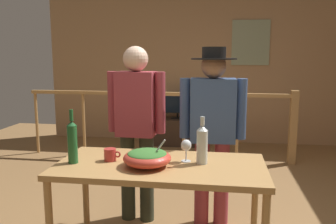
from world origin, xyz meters
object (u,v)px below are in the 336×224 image
Objects in this scene: tv_console at (177,132)px; serving_table at (161,175)px; framed_picture at (251,43)px; wine_bottle_green at (72,141)px; salad_bowl at (147,157)px; stair_railing at (197,114)px; mug_red at (110,155)px; flat_screen_tv at (177,105)px; wine_bottle_clear at (202,144)px; person_standing_right at (213,123)px; wine_glass at (186,146)px; person_standing_left at (136,121)px.

serving_table reaches higher than tv_console.
framed_picture reaches higher than wine_bottle_green.
serving_table is at bearing 41.05° from salad_bowl.
framed_picture is 2.28× the size of salad_bowl.
stair_railing is 10.33× the size of wine_bottle_green.
mug_red is (-0.06, -3.50, 0.60)m from tv_console.
mug_red is (-0.06, -3.47, 0.13)m from flat_screen_tv.
stair_railing is at bearing 94.61° from wine_bottle_clear.
person_standing_right is (0.06, 0.66, 0.02)m from wine_bottle_clear.
wine_glass is at bearing 29.88° from salad_bowl.
tv_console is 2.90m from person_standing_left.
tv_console is 2.71× the size of wine_bottle_clear.
mug_red is at bearing -108.27° from framed_picture.
salad_bowl is 0.39m from wine_bottle_clear.
flat_screen_tv is 4.57× the size of mug_red.
wine_glass is (-0.71, -3.73, -0.83)m from framed_picture.
framed_picture is 4.23m from wine_bottle_green.
salad_bowl is (0.23, -3.59, 0.62)m from tv_console.
salad_bowl is at bearing -150.12° from wine_glass.
framed_picture reaches higher than tv_console.
stair_railing is 2.44× the size of person_standing_left.
mug_red is (-0.44, -2.67, 0.15)m from stair_railing.
mug_red is (0.24, 0.09, -0.11)m from wine_bottle_green.
wine_glass is at bearing -81.96° from flat_screen_tv.
wine_glass is at bearing 6.09° from mug_red.
stair_railing is at bearing -84.92° from person_standing_right.
wine_bottle_clear is (0.28, 0.05, 0.22)m from serving_table.
framed_picture is at bearing 76.04° from salad_bowl.
mug_red is 0.70m from person_standing_left.
stair_railing is 24.36× the size of wine_glass.
flat_screen_tv is at bearing 89.07° from mug_red.
person_standing_left is (0.27, 0.78, -0.00)m from wine_bottle_green.
person_standing_right is (0.42, 0.78, 0.10)m from salad_bowl.
wine_bottle_green reaches higher than flat_screen_tv.
person_standing_right is at bearing -76.94° from tv_console.
framed_picture is at bearing 68.95° from wine_bottle_green.
wine_bottle_green is at bearing 73.75° from person_standing_left.
wine_bottle_clear is at bearing -80.18° from flat_screen_tv.
stair_railing is 11.82× the size of wine_bottle_clear.
person_standing_left is (-0.34, 0.71, 0.24)m from serving_table.
serving_table is at bearing -91.53° from stair_railing.
stair_railing is 2.03m from person_standing_left.
person_standing_right reaches higher than salad_bowl.
wine_bottle_clear is at bearing 17.98° from salad_bowl.
person_standing_right is at bearing 85.18° from wine_bottle_clear.
framed_picture reaches higher than salad_bowl.
framed_picture is 2.25× the size of wine_bottle_clear.
wine_glass is (0.17, 0.07, 0.19)m from serving_table.
serving_table is at bearing 61.74° from person_standing_right.
salad_bowl is 2.69× the size of mug_red.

